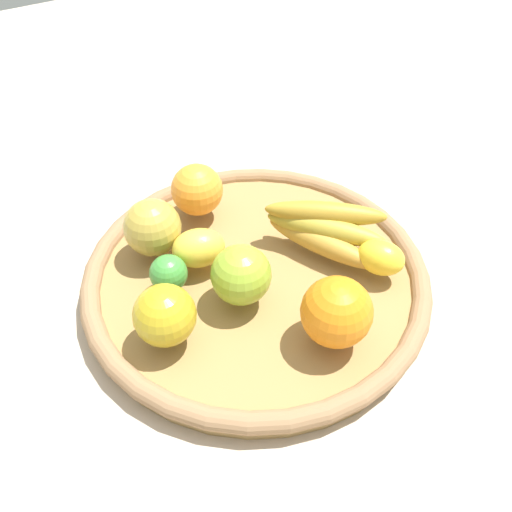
{
  "coord_description": "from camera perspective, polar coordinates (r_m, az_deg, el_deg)",
  "views": [
    {
      "loc": [
        0.26,
        0.42,
        0.55
      ],
      "look_at": [
        0.0,
        0.0,
        0.06
      ],
      "focal_mm": 38.09,
      "sensor_mm": 36.0,
      "label": 1
    }
  ],
  "objects": [
    {
      "name": "banana_bunch",
      "position": [
        0.72,
        7.23,
        2.86
      ],
      "size": [
        0.15,
        0.16,
        0.06
      ],
      "color": "#BA8931",
      "rests_on": "basket"
    },
    {
      "name": "apple_1",
      "position": [
        0.62,
        -9.56,
        -6.16
      ],
      "size": [
        0.08,
        0.08,
        0.07
      ],
      "primitive_type": "sphere",
      "rotation": [
        0.0,
        0.0,
        1.68
      ],
      "color": "gold",
      "rests_on": "basket"
    },
    {
      "name": "apple_2",
      "position": [
        0.65,
        -1.58,
        -1.99
      ],
      "size": [
        0.1,
        0.1,
        0.07
      ],
      "primitive_type": "sphere",
      "rotation": [
        0.0,
        0.0,
        4.32
      ],
      "color": "#90B22F",
      "rests_on": "basket"
    },
    {
      "name": "apple_0",
      "position": [
        0.72,
        -10.82,
        2.97
      ],
      "size": [
        0.08,
        0.08,
        0.08
      ],
      "primitive_type": "sphere",
      "rotation": [
        0.0,
        0.0,
        3.02
      ],
      "color": "#B0973B",
      "rests_on": "basket"
    },
    {
      "name": "orange_0",
      "position": [
        0.61,
        8.45,
        -5.85
      ],
      "size": [
        0.11,
        0.11,
        0.08
      ],
      "primitive_type": "sphere",
      "rotation": [
        0.0,
        0.0,
        5.62
      ],
      "color": "orange",
      "rests_on": "basket"
    },
    {
      "name": "basket",
      "position": [
        0.72,
        0.0,
        -2.25
      ],
      "size": [
        0.46,
        0.46,
        0.04
      ],
      "color": "#9B7744",
      "rests_on": "ground_plane"
    },
    {
      "name": "lime_0",
      "position": [
        0.68,
        -9.17,
        -1.8
      ],
      "size": [
        0.07,
        0.07,
        0.05
      ],
      "primitive_type": "sphere",
      "rotation": [
        0.0,
        0.0,
        3.9
      ],
      "color": "#40923A",
      "rests_on": "basket"
    },
    {
      "name": "orange_1",
      "position": [
        0.77,
        -6.21,
        6.94
      ],
      "size": [
        0.1,
        0.1,
        0.07
      ],
      "primitive_type": "sphere",
      "rotation": [
        0.0,
        0.0,
        0.7
      ],
      "color": "orange",
      "rests_on": "basket"
    },
    {
      "name": "ground_plane",
      "position": [
        0.74,
        0.0,
        -3.36
      ],
      "size": [
        2.4,
        2.4,
        0.0
      ],
      "primitive_type": "plane",
      "color": "#C1B09B",
      "rests_on": "ground"
    },
    {
      "name": "lemon_0",
      "position": [
        0.71,
        12.98,
        -0.16
      ],
      "size": [
        0.07,
        0.08,
        0.05
      ],
      "primitive_type": "ellipsoid",
      "rotation": [
        0.0,
        0.0,
        2.15
      ],
      "color": "yellow",
      "rests_on": "basket"
    },
    {
      "name": "lemon_1",
      "position": [
        0.7,
        -6.04,
        0.84
      ],
      "size": [
        0.08,
        0.07,
        0.05
      ],
      "primitive_type": "ellipsoid",
      "rotation": [
        0.0,
        0.0,
        5.97
      ],
      "color": "yellow",
      "rests_on": "basket"
    }
  ]
}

